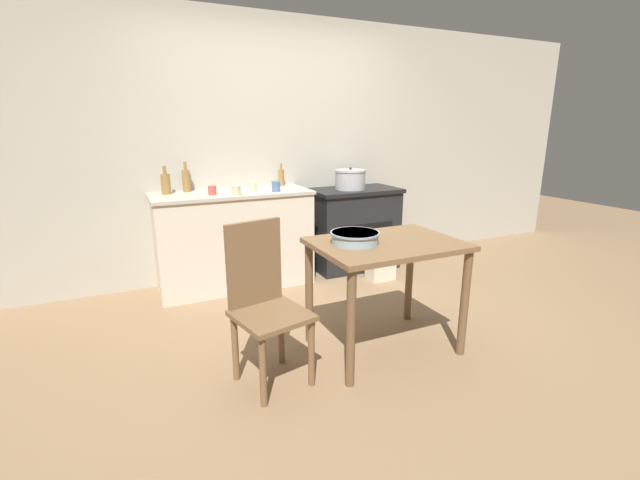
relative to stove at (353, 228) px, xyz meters
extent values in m
plane|color=#896B4C|center=(-0.79, -1.29, -0.43)|extent=(14.00, 14.00, 0.00)
cube|color=#B2AD9E|center=(-0.79, 0.30, 0.84)|extent=(8.00, 0.07, 2.55)
cube|color=beige|center=(-1.31, -0.01, 0.01)|extent=(1.42, 0.55, 0.89)
cube|color=#B6AD9C|center=(-1.31, -0.01, 0.47)|extent=(1.45, 0.58, 0.03)
cube|color=black|center=(0.00, 0.00, -0.02)|extent=(0.89, 0.52, 0.82)
cube|color=black|center=(0.00, 0.00, 0.41)|extent=(0.93, 0.56, 0.04)
cube|color=black|center=(0.00, -0.27, -0.07)|extent=(0.62, 0.01, 0.35)
cube|color=brown|center=(-0.68, -1.64, 0.32)|extent=(0.96, 0.70, 0.03)
cylinder|color=brown|center=(-1.11, -1.94, -0.07)|extent=(0.06, 0.06, 0.74)
cylinder|color=brown|center=(-0.25, -1.94, -0.07)|extent=(0.06, 0.06, 0.74)
cylinder|color=brown|center=(-1.11, -1.34, -0.07)|extent=(0.06, 0.06, 0.74)
cylinder|color=brown|center=(-0.25, -1.34, -0.07)|extent=(0.06, 0.06, 0.74)
cube|color=brown|center=(-1.51, -1.72, 0.00)|extent=(0.48, 0.48, 0.03)
cube|color=brown|center=(-1.55, -1.54, 0.28)|extent=(0.36, 0.11, 0.52)
cylinder|color=brown|center=(-1.64, -1.92, -0.22)|extent=(0.04, 0.04, 0.42)
cylinder|color=brown|center=(-1.32, -1.84, -0.22)|extent=(0.04, 0.04, 0.42)
cylinder|color=brown|center=(-1.71, -1.59, -0.22)|extent=(0.04, 0.04, 0.42)
cylinder|color=brown|center=(-1.39, -1.52, -0.22)|extent=(0.04, 0.04, 0.42)
cube|color=beige|center=(0.06, -0.47, -0.23)|extent=(0.26, 0.18, 0.41)
cylinder|color=#A8A8AD|center=(-0.06, -0.02, 0.52)|extent=(0.31, 0.31, 0.18)
cylinder|color=#A8A8AD|center=(-0.06, -0.02, 0.62)|extent=(0.33, 0.33, 0.02)
sphere|color=black|center=(-0.06, -0.02, 0.65)|extent=(0.02, 0.02, 0.02)
cylinder|color=#93A8B2|center=(-0.89, -1.59, 0.38)|extent=(0.30, 0.30, 0.08)
cylinder|color=#8597A0|center=(-0.89, -1.59, 0.41)|extent=(0.32, 0.32, 0.01)
cylinder|color=olive|center=(-1.87, 0.10, 0.57)|extent=(0.08, 0.08, 0.18)
cylinder|color=olive|center=(-1.87, 0.10, 0.70)|extent=(0.03, 0.03, 0.07)
cylinder|color=olive|center=(-0.75, 0.18, 0.56)|extent=(0.06, 0.06, 0.16)
cylinder|color=olive|center=(-0.75, 0.18, 0.68)|extent=(0.02, 0.02, 0.06)
cylinder|color=olive|center=(-1.68, 0.18, 0.58)|extent=(0.07, 0.07, 0.20)
cylinder|color=olive|center=(-1.68, 0.18, 0.72)|extent=(0.03, 0.03, 0.08)
cylinder|color=beige|center=(-1.32, -0.22, 0.52)|extent=(0.08, 0.08, 0.09)
cylinder|color=#4C6B99|center=(-0.93, -0.17, 0.53)|extent=(0.08, 0.08, 0.10)
cylinder|color=beige|center=(-1.11, -0.04, 0.52)|extent=(0.07, 0.07, 0.08)
cylinder|color=#B74C42|center=(-1.50, -0.10, 0.52)|extent=(0.07, 0.07, 0.08)
camera|label=1|loc=(-2.23, -3.92, 1.09)|focal=24.00mm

